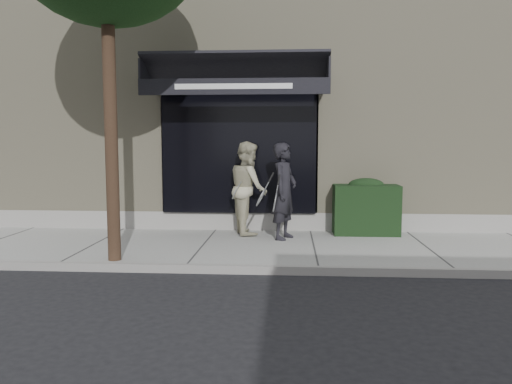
{
  "coord_description": "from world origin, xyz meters",
  "views": [
    {
      "loc": [
        -0.45,
        -8.88,
        1.99
      ],
      "look_at": [
        -1.08,
        0.6,
        1.02
      ],
      "focal_mm": 35.0,
      "sensor_mm": 36.0,
      "label": 1
    }
  ],
  "objects": [
    {
      "name": "pedestrian_back",
      "position": [
        -1.27,
        1.12,
        1.06
      ],
      "size": [
        0.94,
        1.07,
        1.87
      ],
      "color": "beige",
      "rests_on": "sidewalk"
    },
    {
      "name": "pedestrian_front",
      "position": [
        -0.54,
        0.61,
        1.04
      ],
      "size": [
        0.86,
        0.85,
        1.85
      ],
      "color": "black",
      "rests_on": "sidewalk"
    },
    {
      "name": "ground",
      "position": [
        0.0,
        0.0,
        0.0
      ],
      "size": [
        80.0,
        80.0,
        0.0
      ],
      "primitive_type": "plane",
      "color": "black",
      "rests_on": "ground"
    },
    {
      "name": "sidewalk",
      "position": [
        0.0,
        0.0,
        0.06
      ],
      "size": [
        20.0,
        3.0,
        0.12
      ],
      "primitive_type": "cube",
      "color": "gray",
      "rests_on": "ground"
    },
    {
      "name": "hedge",
      "position": [
        1.1,
        1.25,
        0.66
      ],
      "size": [
        1.3,
        0.7,
        1.14
      ],
      "color": "black",
      "rests_on": "sidewalk"
    },
    {
      "name": "curb",
      "position": [
        0.0,
        -1.55,
        0.07
      ],
      "size": [
        20.0,
        0.1,
        0.14
      ],
      "primitive_type": "cube",
      "color": "gray",
      "rests_on": "ground"
    },
    {
      "name": "building_facade",
      "position": [
        -0.01,
        4.96,
        2.74
      ],
      "size": [
        14.3,
        8.04,
        5.64
      ],
      "color": "tan",
      "rests_on": "ground"
    }
  ]
}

